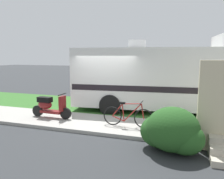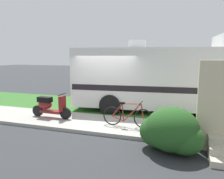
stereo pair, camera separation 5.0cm
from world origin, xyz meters
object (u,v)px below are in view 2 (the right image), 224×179
(motorhome_rv, at_px, (166,77))
(bicycle, at_px, (127,116))
(pickup_truck_near, at_px, (141,79))
(scooter, at_px, (50,106))

(motorhome_rv, height_order, bicycle, motorhome_rv)
(bicycle, bearing_deg, motorhome_rv, 70.93)
(bicycle, xyz_separation_m, pickup_truck_near, (-0.94, 7.28, 0.49))
(motorhome_rv, distance_m, bicycle, 3.24)
(motorhome_rv, height_order, scooter, motorhome_rv)
(scooter, xyz_separation_m, pickup_truck_near, (2.20, 7.14, 0.41))
(motorhome_rv, height_order, pickup_truck_near, motorhome_rv)
(scooter, distance_m, pickup_truck_near, 7.48)
(pickup_truck_near, bearing_deg, motorhome_rv, -66.25)
(scooter, relative_size, bicycle, 0.98)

